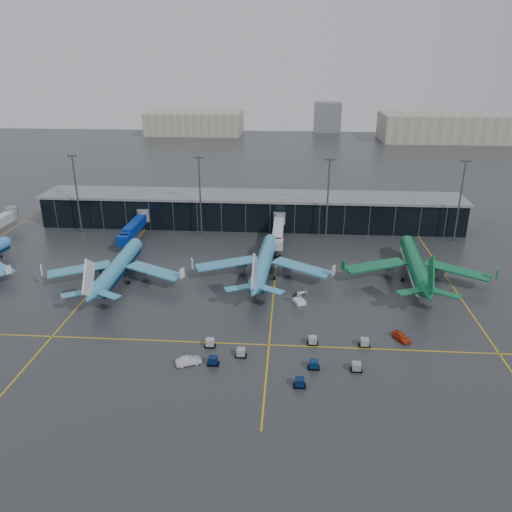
# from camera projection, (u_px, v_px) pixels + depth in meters

# --- Properties ---
(ground) EXTENTS (600.00, 600.00, 0.00)m
(ground) POSITION_uv_depth(u_px,v_px,m) (229.00, 308.00, 114.76)
(ground) COLOR #282B2D
(ground) RESTS_ON ground
(terminal_pier) EXTENTS (142.00, 17.00, 10.70)m
(terminal_pier) POSITION_uv_depth(u_px,v_px,m) (251.00, 210.00, 170.20)
(terminal_pier) COLOR black
(terminal_pier) RESTS_ON ground
(jet_bridges) EXTENTS (94.00, 27.50, 7.20)m
(jet_bridges) POSITION_uv_depth(u_px,v_px,m) (134.00, 227.00, 155.25)
(jet_bridges) COLOR #595B60
(jet_bridges) RESTS_ON ground
(flood_masts) EXTENTS (203.00, 0.50, 25.50)m
(flood_masts) POSITION_uv_depth(u_px,v_px,m) (263.00, 195.00, 155.64)
(flood_masts) COLOR #595B60
(flood_masts) RESTS_ON ground
(distant_hangars) EXTENTS (260.00, 71.00, 22.00)m
(distant_hangars) POSITION_uv_depth(u_px,v_px,m) (344.00, 125.00, 358.39)
(distant_hangars) COLOR #B2AD99
(distant_hangars) RESTS_ON ground
(taxi_lines) EXTENTS (220.00, 120.00, 0.02)m
(taxi_lines) POSITION_uv_depth(u_px,v_px,m) (274.00, 290.00, 123.91)
(taxi_lines) COLOR gold
(taxi_lines) RESTS_ON ground
(airliner_arkefly) EXTENTS (37.38, 42.43, 12.90)m
(airliner_arkefly) POSITION_uv_depth(u_px,v_px,m) (117.00, 257.00, 126.90)
(airliner_arkefly) COLOR #3A92BE
(airliner_arkefly) RESTS_ON ground
(airliner_klm_near) EXTENTS (39.93, 44.82, 13.12)m
(airliner_klm_near) POSITION_uv_depth(u_px,v_px,m) (264.00, 253.00, 129.50)
(airliner_klm_near) COLOR #3B93C1
(airliner_klm_near) RESTS_ON ground
(airliner_aer_lingus) EXTENTS (41.79, 46.72, 13.49)m
(airliner_aer_lingus) POSITION_uv_depth(u_px,v_px,m) (416.00, 255.00, 127.70)
(airliner_aer_lingus) COLOR #0B6137
(airliner_aer_lingus) RESTS_ON ground
(baggage_carts) EXTENTS (32.94, 15.68, 1.70)m
(baggage_carts) POSITION_uv_depth(u_px,v_px,m) (289.00, 356.00, 94.94)
(baggage_carts) COLOR black
(baggage_carts) RESTS_ON ground
(mobile_airstair) EXTENTS (3.31, 3.82, 3.45)m
(mobile_airstair) POSITION_uv_depth(u_px,v_px,m) (299.00, 300.00, 117.10)
(mobile_airstair) COLOR white
(mobile_airstair) RESTS_ON ground
(service_van_red) EXTENTS (3.71, 4.86, 1.55)m
(service_van_red) POSITION_uv_depth(u_px,v_px,m) (402.00, 337.00, 101.61)
(service_van_red) COLOR #B9310E
(service_van_red) RESTS_ON ground
(service_van_white) EXTENTS (5.05, 3.49, 1.58)m
(service_van_white) POSITION_uv_depth(u_px,v_px,m) (188.00, 361.00, 93.55)
(service_van_white) COLOR silver
(service_van_white) RESTS_ON ground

